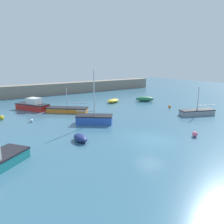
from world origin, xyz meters
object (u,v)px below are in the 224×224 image
(sailboat_tall_mast, at_px, (94,119))
(mooring_buoy_pink, at_px, (195,134))
(sailboat_short_mast, at_px, (197,112))
(rowboat_white_midwater, at_px, (145,99))
(mooring_buoy_yellow, at_px, (2,118))
(motorboat_with_cabin, at_px, (33,105))
(sailboat_twin_hulled, at_px, (67,110))
(fishing_dinghy_green, at_px, (80,138))
(mooring_buoy_white, at_px, (31,120))
(mooring_buoy_orange, at_px, (170,106))
(rowboat_blue_near, at_px, (113,101))

(sailboat_tall_mast, xyz_separation_m, mooring_buoy_pink, (5.79, -9.72, -0.28))
(sailboat_short_mast, height_order, mooring_buoy_pink, sailboat_short_mast)
(rowboat_white_midwater, xyz_separation_m, mooring_buoy_yellow, (-24.01, 0.49, -0.16))
(rowboat_white_midwater, bearing_deg, sailboat_short_mast, -59.43)
(motorboat_with_cabin, height_order, mooring_buoy_yellow, motorboat_with_cabin)
(sailboat_tall_mast, distance_m, mooring_buoy_pink, 11.31)
(sailboat_twin_hulled, distance_m, fishing_dinghy_green, 12.44)
(fishing_dinghy_green, bearing_deg, motorboat_with_cabin, -176.94)
(motorboat_with_cabin, height_order, fishing_dinghy_green, motorboat_with_cabin)
(sailboat_tall_mast, bearing_deg, mooring_buoy_yellow, 175.81)
(sailboat_tall_mast, bearing_deg, mooring_buoy_white, 179.47)
(rowboat_white_midwater, relative_size, sailboat_twin_hulled, 0.60)
(sailboat_tall_mast, bearing_deg, mooring_buoy_pink, -21.34)
(mooring_buoy_orange, distance_m, mooring_buoy_yellow, 24.40)
(sailboat_twin_hulled, relative_size, sailboat_short_mast, 1.12)
(mooring_buoy_pink, bearing_deg, fishing_dinghy_green, 152.02)
(sailboat_tall_mast, bearing_deg, fishing_dinghy_green, -94.36)
(fishing_dinghy_green, bearing_deg, mooring_buoy_pink, 65.13)
(mooring_buoy_orange, xyz_separation_m, mooring_buoy_white, (-20.52, 3.79, -0.02))
(fishing_dinghy_green, relative_size, mooring_buoy_pink, 3.98)
(sailboat_short_mast, height_order, rowboat_blue_near, sailboat_short_mast)
(sailboat_twin_hulled, bearing_deg, rowboat_white_midwater, -138.52)
(rowboat_blue_near, relative_size, mooring_buoy_white, 7.75)
(sailboat_short_mast, xyz_separation_m, mooring_buoy_orange, (0.63, 5.40, -0.19))
(rowboat_white_midwater, height_order, fishing_dinghy_green, rowboat_white_midwater)
(rowboat_blue_near, relative_size, mooring_buoy_yellow, 5.39)
(sailboat_tall_mast, bearing_deg, rowboat_blue_near, 83.96)
(rowboat_blue_near, relative_size, mooring_buoy_orange, 6.94)
(mooring_buoy_white, bearing_deg, sailboat_twin_hulled, 23.63)
(rowboat_white_midwater, bearing_deg, fishing_dinghy_green, -111.07)
(sailboat_twin_hulled, height_order, mooring_buoy_white, sailboat_twin_hulled)
(sailboat_twin_hulled, bearing_deg, rowboat_blue_near, -125.06)
(sailboat_short_mast, bearing_deg, rowboat_blue_near, -51.73)
(rowboat_white_midwater, relative_size, fishing_dinghy_green, 1.62)
(fishing_dinghy_green, height_order, mooring_buoy_orange, fishing_dinghy_green)
(mooring_buoy_white, xyz_separation_m, mooring_buoy_pink, (11.89, -14.56, 0.07))
(fishing_dinghy_green, bearing_deg, mooring_buoy_orange, 109.79)
(mooring_buoy_yellow, relative_size, mooring_buoy_pink, 1.08)
(sailboat_twin_hulled, relative_size, mooring_buoy_yellow, 9.94)
(rowboat_white_midwater, distance_m, mooring_buoy_orange, 6.58)
(rowboat_blue_near, bearing_deg, sailboat_short_mast, -90.90)
(motorboat_with_cabin, height_order, sailboat_short_mast, sailboat_short_mast)
(sailboat_twin_hulled, xyz_separation_m, rowboat_blue_near, (9.84, 2.50, -0.03))
(fishing_dinghy_green, xyz_separation_m, mooring_buoy_white, (-2.04, 9.33, -0.12))
(fishing_dinghy_green, height_order, rowboat_blue_near, rowboat_blue_near)
(fishing_dinghy_green, relative_size, mooring_buoy_white, 5.32)
(sailboat_short_mast, distance_m, mooring_buoy_white, 21.92)
(sailboat_twin_hulled, bearing_deg, mooring_buoy_pink, 150.33)
(mooring_buoy_pink, bearing_deg, rowboat_blue_near, 79.21)
(sailboat_tall_mast, relative_size, motorboat_with_cabin, 1.13)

